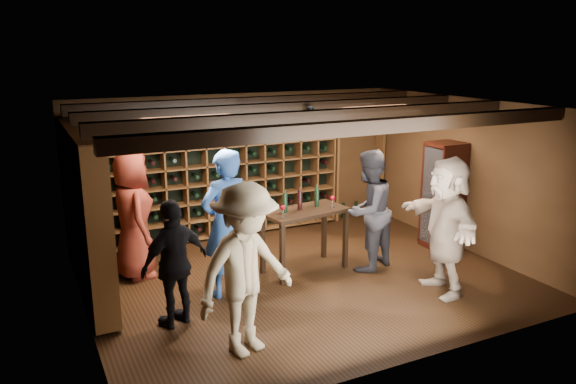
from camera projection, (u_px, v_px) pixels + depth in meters
name	position (u px, v px, depth m)	size (l,w,h in m)	color
ground	(304.00, 278.00, 8.20)	(6.00, 6.00, 0.00)	black
room_shell	(303.00, 112.00, 7.64)	(6.00, 6.00, 6.00)	#4C311A
wine_rack_back	(215.00, 174.00, 9.71)	(4.65, 0.30, 2.20)	brown
wine_rack_left	(86.00, 213.00, 7.42)	(0.30, 2.65, 2.20)	brown
crate_shelf	(359.00, 138.00, 10.85)	(1.20, 0.32, 2.07)	brown
display_cabinet	(443.00, 197.00, 9.32)	(0.55, 0.50, 1.75)	black
man_blue_shirt	(226.00, 224.00, 7.44)	(0.73, 0.48, 2.01)	navy
man_grey_suit	(368.00, 211.00, 8.36)	(0.89, 0.69, 1.83)	black
guest_red_floral	(133.00, 215.00, 8.06)	(0.91, 0.59, 1.86)	maroon
guest_woman_black	(175.00, 263.00, 6.66)	(0.92, 0.38, 1.57)	black
guest_khaki	(246.00, 270.00, 6.00)	(1.24, 0.71, 1.92)	#83765A
guest_beige	(446.00, 226.00, 7.54)	(1.76, 0.56, 1.90)	tan
tasting_table	(305.00, 218.00, 8.29)	(1.34, 0.81, 1.23)	black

